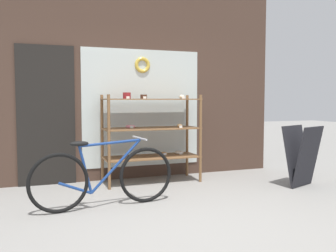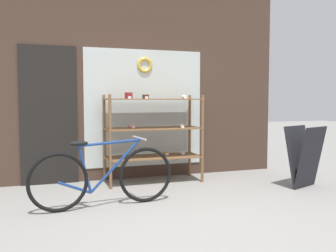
% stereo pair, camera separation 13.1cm
% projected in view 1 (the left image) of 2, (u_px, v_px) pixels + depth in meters
% --- Properties ---
extents(ground_plane, '(30.00, 30.00, 0.00)m').
position_uv_depth(ground_plane, '(188.00, 222.00, 3.93)').
color(ground_plane, gray).
extents(storefront_facade, '(5.14, 0.13, 3.19)m').
position_uv_depth(storefront_facade, '(127.00, 83.00, 6.05)').
color(storefront_facade, '#473328').
rests_on(storefront_facade, ground_plane).
extents(display_case, '(1.48, 0.57, 1.40)m').
position_uv_depth(display_case, '(151.00, 129.00, 5.81)').
color(display_case, brown).
rests_on(display_case, ground_plane).
extents(bicycle, '(1.76, 0.46, 0.83)m').
position_uv_depth(bicycle, '(104.00, 177.00, 4.45)').
color(bicycle, black).
rests_on(bicycle, ground_plane).
extents(sandwich_board, '(0.64, 0.55, 0.89)m').
position_uv_depth(sandwich_board, '(302.00, 156.00, 5.54)').
color(sandwich_board, '#232328').
rests_on(sandwich_board, ground_plane).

